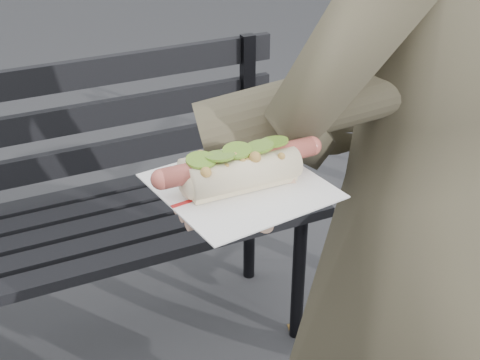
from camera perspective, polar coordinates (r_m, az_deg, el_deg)
name	(u,v)px	position (r m, az deg, el deg)	size (l,w,h in m)	color
park_bench	(39,208)	(1.89, -16.74, -2.29)	(1.50, 0.44, 0.88)	black
person	(412,223)	(1.18, 14.50, -3.61)	(0.62, 0.41, 1.71)	#494631
held_hotdog	(340,110)	(0.93, 8.52, 5.89)	(0.61, 0.31, 0.20)	#494631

